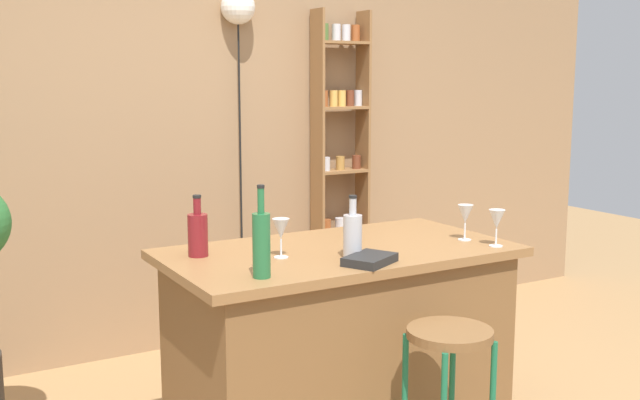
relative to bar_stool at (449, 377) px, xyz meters
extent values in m
cube|color=#997551|center=(-0.10, 2.28, 0.87)|extent=(6.40, 0.10, 2.80)
cube|color=brown|center=(-0.10, 0.63, -0.09)|extent=(1.39, 0.75, 0.88)
cube|color=olive|center=(-0.10, 0.63, 0.37)|extent=(1.51, 0.82, 0.04)
cylinder|color=brown|center=(0.00, 0.00, 0.17)|extent=(0.33, 0.33, 0.03)
cube|color=olive|center=(0.65, 2.13, 0.51)|extent=(0.02, 0.16, 2.08)
cube|color=olive|center=(1.00, 2.13, 0.51)|extent=(0.02, 0.16, 2.08)
cube|color=olive|center=(0.82, 2.13, -0.32)|extent=(0.33, 0.16, 0.02)
cylinder|color=#4C7033|center=(0.69, 2.13, -0.25)|extent=(0.07, 0.07, 0.11)
cylinder|color=gold|center=(0.78, 2.13, -0.25)|extent=(0.07, 0.07, 0.11)
cylinder|color=#994C23|center=(0.86, 2.14, -0.25)|extent=(0.07, 0.07, 0.11)
cylinder|color=beige|center=(0.95, 2.14, -0.25)|extent=(0.07, 0.07, 0.11)
cube|color=olive|center=(0.82, 2.13, 0.10)|extent=(0.33, 0.16, 0.02)
cylinder|color=#994C23|center=(0.71, 2.14, 0.15)|extent=(0.07, 0.07, 0.09)
cylinder|color=silver|center=(0.83, 2.14, 0.15)|extent=(0.07, 0.07, 0.09)
cylinder|color=brown|center=(0.94, 2.13, 0.15)|extent=(0.07, 0.07, 0.09)
cube|color=olive|center=(0.82, 2.13, 0.51)|extent=(0.33, 0.16, 0.02)
cylinder|color=silver|center=(0.70, 2.13, 0.56)|extent=(0.06, 0.06, 0.09)
cylinder|color=#AD7A38|center=(0.82, 2.13, 0.56)|extent=(0.06, 0.06, 0.09)
cylinder|color=brown|center=(0.94, 2.12, 0.56)|extent=(0.06, 0.06, 0.09)
cube|color=olive|center=(0.82, 2.13, 0.93)|extent=(0.33, 0.16, 0.02)
cylinder|color=#994C23|center=(0.69, 2.13, 0.99)|extent=(0.05, 0.05, 0.10)
cylinder|color=gold|center=(0.76, 2.13, 0.99)|extent=(0.05, 0.05, 0.10)
cylinder|color=gold|center=(0.82, 2.13, 0.99)|extent=(0.05, 0.05, 0.10)
cylinder|color=brown|center=(0.89, 2.13, 0.99)|extent=(0.05, 0.05, 0.10)
cylinder|color=silver|center=(0.96, 2.14, 0.99)|extent=(0.05, 0.05, 0.10)
cube|color=olive|center=(0.82, 2.13, 1.34)|extent=(0.33, 0.16, 0.02)
cylinder|color=#4C7033|center=(0.69, 2.13, 1.41)|extent=(0.06, 0.06, 0.11)
cylinder|color=silver|center=(0.78, 2.13, 1.41)|extent=(0.06, 0.06, 0.11)
cylinder|color=silver|center=(0.86, 2.14, 1.41)|extent=(0.06, 0.06, 0.11)
cylinder|color=#994C23|center=(0.94, 2.14, 1.41)|extent=(0.06, 0.06, 0.11)
cylinder|color=maroon|center=(-0.69, 0.80, 0.48)|extent=(0.08, 0.08, 0.18)
cylinder|color=maroon|center=(-0.69, 0.80, 0.60)|extent=(0.03, 0.03, 0.07)
cylinder|color=black|center=(-0.69, 0.80, 0.64)|extent=(0.04, 0.04, 0.01)
cylinder|color=#B2B2B7|center=(-0.15, 0.45, 0.48)|extent=(0.08, 0.08, 0.18)
cylinder|color=#B2B2B7|center=(-0.15, 0.45, 0.60)|extent=(0.03, 0.03, 0.07)
cylinder|color=black|center=(-0.15, 0.45, 0.64)|extent=(0.03, 0.03, 0.01)
cylinder|color=#236638|center=(-0.61, 0.36, 0.51)|extent=(0.07, 0.07, 0.24)
cylinder|color=#236638|center=(-0.61, 0.36, 0.68)|extent=(0.03, 0.03, 0.09)
cylinder|color=black|center=(-0.61, 0.36, 0.73)|extent=(0.03, 0.03, 0.01)
cylinder|color=silver|center=(0.48, 0.49, 0.39)|extent=(0.06, 0.06, 0.00)
cylinder|color=silver|center=(0.48, 0.49, 0.43)|extent=(0.01, 0.01, 0.07)
cone|color=silver|center=(0.48, 0.49, 0.51)|extent=(0.07, 0.07, 0.08)
cylinder|color=silver|center=(-0.40, 0.60, 0.39)|extent=(0.06, 0.06, 0.00)
cylinder|color=silver|center=(-0.40, 0.60, 0.43)|extent=(0.01, 0.01, 0.07)
cone|color=silver|center=(-0.40, 0.60, 0.51)|extent=(0.07, 0.07, 0.08)
cylinder|color=silver|center=(0.52, 0.32, 0.39)|extent=(0.06, 0.06, 0.00)
cylinder|color=silver|center=(0.52, 0.32, 0.43)|extent=(0.01, 0.01, 0.07)
cone|color=silver|center=(0.52, 0.32, 0.51)|extent=(0.07, 0.07, 0.08)
cube|color=black|center=(-0.14, 0.33, 0.40)|extent=(0.26, 0.23, 0.03)
cylinder|color=black|center=(0.12, 2.17, 0.51)|extent=(0.01, 0.01, 2.07)
sphere|color=white|center=(0.12, 2.17, 1.54)|extent=(0.21, 0.21, 0.21)
camera|label=1|loc=(-1.79, -2.13, 1.12)|focal=42.79mm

